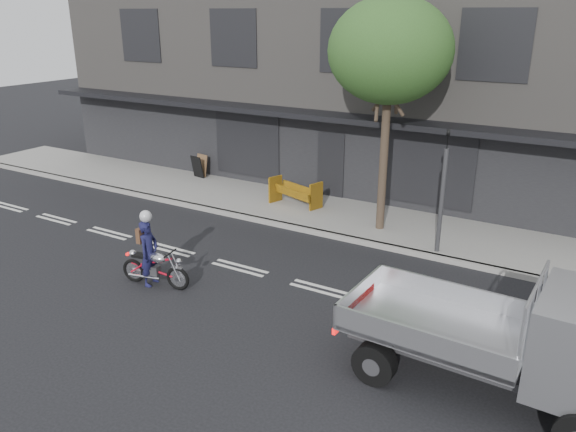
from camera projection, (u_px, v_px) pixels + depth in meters
The scene contains 11 objects.
ground at pixel (240, 268), 14.63m from camera, with size 80.00×80.00×0.00m, color black.
sidewalk at pixel (322, 213), 18.41m from camera, with size 32.00×3.20×0.15m, color gray.
kerb at pixel (298, 228), 17.11m from camera, with size 32.00×0.20×0.15m, color gray.
building_main at pixel (400, 73), 22.41m from camera, with size 26.00×10.00×8.00m, color slate.
street_tree at pixel (390, 51), 15.18m from camera, with size 3.40×3.40×6.74m.
traffic_light_pole at pixel (442, 199), 14.78m from camera, with size 0.12×0.12×3.50m.
motorcycle at pixel (155, 267), 13.54m from camera, with size 1.84×0.55×0.96m.
rider at pixel (149, 253), 13.50m from camera, with size 0.60×0.39×1.63m, color #17173F.
flatbed_ute at pixel (563, 344), 8.94m from camera, with size 5.02×2.23×2.29m.
construction_barrier at pixel (292, 194), 18.55m from camera, with size 1.68×0.67×0.94m, color #FFA50D, non-canonical shape.
sandwich_board at pixel (197, 167), 21.89m from camera, with size 0.55×0.37×0.87m, color black, non-canonical shape.
Camera 1 is at (7.81, -10.81, 6.29)m, focal length 35.00 mm.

